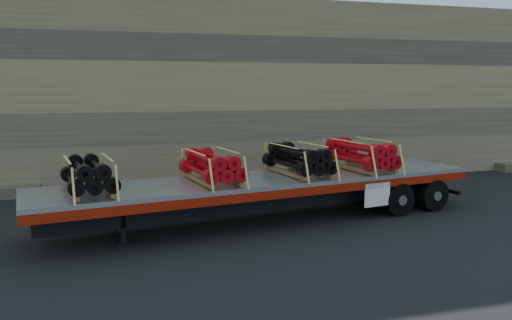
{
  "coord_description": "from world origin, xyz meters",
  "views": [
    {
      "loc": [
        -4.73,
        -13.34,
        3.67
      ],
      "look_at": [
        -0.83,
        0.75,
        1.54
      ],
      "focal_mm": 35.0,
      "sensor_mm": 36.0,
      "label": 1
    }
  ],
  "objects_px": {
    "bundle_front": "(89,176)",
    "bundle_midfront": "(212,167)",
    "trailer": "(267,199)",
    "bundle_midrear": "(298,160)",
    "bundle_rear": "(359,155)"
  },
  "relations": [
    {
      "from": "trailer",
      "to": "bundle_midrear",
      "type": "distance_m",
      "value": 1.42
    },
    {
      "from": "bundle_front",
      "to": "bundle_rear",
      "type": "distance_m",
      "value": 7.74
    },
    {
      "from": "bundle_midfront",
      "to": "bundle_rear",
      "type": "xyz_separation_m",
      "value": [
        4.62,
        0.8,
        0.03
      ]
    },
    {
      "from": "bundle_front",
      "to": "bundle_rear",
      "type": "bearing_deg",
      "value": 0.0
    },
    {
      "from": "trailer",
      "to": "bundle_front",
      "type": "bearing_deg",
      "value": 180.0
    },
    {
      "from": "bundle_midrear",
      "to": "bundle_rear",
      "type": "relative_size",
      "value": 0.95
    },
    {
      "from": "bundle_front",
      "to": "bundle_rear",
      "type": "xyz_separation_m",
      "value": [
        7.63,
        1.33,
        0.04
      ]
    },
    {
      "from": "bundle_rear",
      "to": "bundle_midrear",
      "type": "bearing_deg",
      "value": -180.0
    },
    {
      "from": "trailer",
      "to": "bundle_midrear",
      "type": "height_order",
      "value": "bundle_midrear"
    },
    {
      "from": "trailer",
      "to": "bundle_midrear",
      "type": "relative_size",
      "value": 5.45
    },
    {
      "from": "trailer",
      "to": "bundle_midrear",
      "type": "xyz_separation_m",
      "value": [
        0.97,
        0.17,
        1.02
      ]
    },
    {
      "from": "trailer",
      "to": "bundle_midfront",
      "type": "xyz_separation_m",
      "value": [
        -1.58,
        -0.27,
        1.01
      ]
    },
    {
      "from": "bundle_midfront",
      "to": "bundle_rear",
      "type": "relative_size",
      "value": 0.92
    },
    {
      "from": "trailer",
      "to": "bundle_midfront",
      "type": "distance_m",
      "value": 1.89
    },
    {
      "from": "bundle_front",
      "to": "bundle_midfront",
      "type": "bearing_deg",
      "value": 0.0
    }
  ]
}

